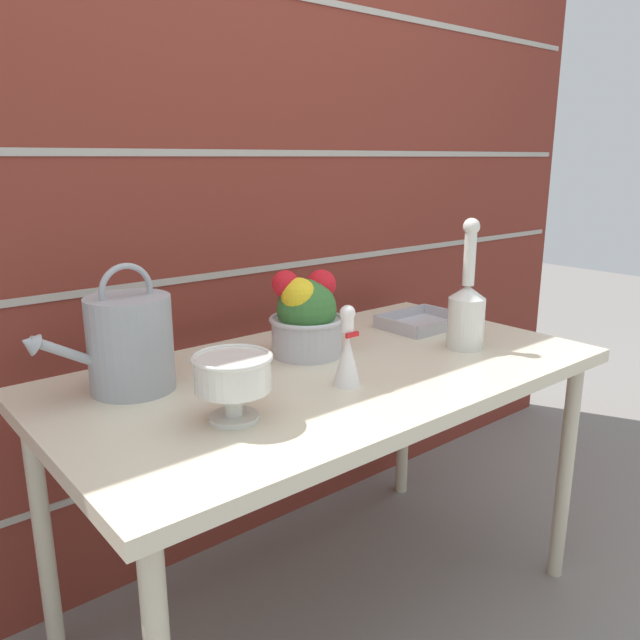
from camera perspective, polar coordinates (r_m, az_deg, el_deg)
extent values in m
plane|color=gray|center=(1.99, 0.79, -25.01)|extent=(12.00, 12.00, 0.00)
cube|color=maroon|center=(1.96, -9.18, 9.57)|extent=(3.60, 0.08, 2.20)
cube|color=#A8A399|center=(2.13, -7.74, -11.30)|extent=(3.53, 0.00, 0.02)
cube|color=#A8A399|center=(1.95, -8.33, 4.23)|extent=(3.53, 0.00, 0.02)
cube|color=#A8A399|center=(1.92, -8.74, 14.87)|extent=(3.53, 0.00, 0.02)
cube|color=beige|center=(1.62, 0.88, -4.99)|extent=(1.43, 0.78, 0.04)
cylinder|color=beige|center=(2.06, 21.52, -12.78)|extent=(0.04, 0.04, 0.70)
cylinder|color=beige|center=(1.78, -23.97, -17.71)|extent=(0.04, 0.04, 0.70)
cylinder|color=beige|center=(2.40, 7.68, -7.86)|extent=(0.04, 0.04, 0.70)
cylinder|color=#9EA3A8|center=(1.50, -16.93, -2.09)|extent=(0.19, 0.19, 0.22)
cylinder|color=#9EA3A8|center=(1.45, -22.38, -2.69)|extent=(0.14, 0.02, 0.09)
cone|color=#9EA3A8|center=(1.43, -25.07, -1.90)|extent=(0.05, 0.05, 0.06)
torus|color=#9EA3A8|center=(1.47, -17.29, 2.58)|extent=(0.13, 0.01, 0.13)
cylinder|color=silver|center=(1.32, -7.85, -8.82)|extent=(0.10, 0.10, 0.01)
cylinder|color=silver|center=(1.30, -7.90, -7.45)|extent=(0.04, 0.04, 0.06)
sphere|color=silver|center=(1.30, -7.90, -7.34)|extent=(0.04, 0.04, 0.04)
cylinder|color=silver|center=(1.28, -8.00, -4.86)|extent=(0.16, 0.16, 0.07)
torus|color=silver|center=(1.27, -8.05, -3.39)|extent=(0.17, 0.17, 0.01)
cylinder|color=#BCBCC1|center=(1.71, -1.21, -1.55)|extent=(0.19, 0.19, 0.10)
torus|color=#BCBCC1|center=(1.70, -1.22, 0.08)|extent=(0.21, 0.21, 0.01)
sphere|color=#387033|center=(1.69, -1.23, 1.02)|extent=(0.16, 0.16, 0.16)
sphere|color=yellow|center=(1.65, -1.94, 2.24)|extent=(0.10, 0.10, 0.10)
sphere|color=red|center=(1.66, -3.19, 3.31)|extent=(0.07, 0.07, 0.07)
sphere|color=red|center=(1.70, 0.13, 3.28)|extent=(0.08, 0.08, 0.08)
cylinder|color=silver|center=(1.81, 13.17, -0.27)|extent=(0.10, 0.10, 0.15)
cone|color=silver|center=(1.79, 13.34, 2.54)|extent=(0.10, 0.10, 0.04)
cylinder|color=silver|center=(1.77, 13.51, 5.44)|extent=(0.03, 0.03, 0.15)
sphere|color=silver|center=(1.76, 13.69, 8.31)|extent=(0.05, 0.05, 0.05)
cone|color=white|center=(1.48, 2.49, -3.53)|extent=(0.07, 0.07, 0.13)
cylinder|color=white|center=(1.45, 2.53, -0.21)|extent=(0.03, 0.03, 0.05)
sphere|color=white|center=(1.45, 2.54, 0.65)|extent=(0.04, 0.04, 0.04)
cube|color=red|center=(1.45, 2.97, -1.35)|extent=(0.04, 0.01, 0.01)
cube|color=#B7B7BC|center=(2.03, 9.22, -0.48)|extent=(0.24, 0.18, 0.01)
cube|color=#B7B7BC|center=(1.97, 11.25, -0.57)|extent=(0.24, 0.01, 0.04)
cube|color=#B7B7BC|center=(2.08, 7.34, 0.45)|extent=(0.24, 0.01, 0.04)
cube|color=#B7B7BC|center=(1.94, 6.86, -0.63)|extent=(0.01, 0.18, 0.04)
cube|color=#B7B7BC|center=(2.12, 11.41, 0.49)|extent=(0.01, 0.18, 0.04)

